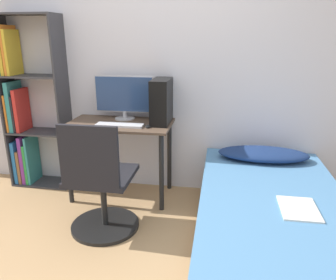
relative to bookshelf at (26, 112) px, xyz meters
name	(u,v)px	position (x,y,z in m)	size (l,w,h in m)	color
wall_back	(151,68)	(1.30, 0.17, 0.45)	(8.00, 0.05, 2.50)	silver
desk	(120,136)	(1.05, -0.13, -0.17)	(0.99, 0.55, 0.76)	brown
bookshelf	(26,112)	(0.00, 0.00, 0.00)	(0.63, 0.29, 1.75)	#38383D
office_chair	(100,190)	(1.07, -0.78, -0.43)	(0.57, 0.57, 0.96)	black
bed	(271,227)	(2.40, -0.87, -0.57)	(1.07, 2.03, 0.46)	#4C3D2D
pillow	(263,154)	(2.40, -0.12, -0.28)	(0.81, 0.36, 0.11)	navy
magazine	(299,209)	(2.53, -1.01, -0.33)	(0.24, 0.32, 0.01)	silver
monitor	(124,96)	(1.05, 0.03, 0.19)	(0.59, 0.20, 0.43)	#B7B7BC
keyboard	(120,125)	(1.08, -0.24, -0.03)	(0.44, 0.13, 0.02)	silver
pc_tower	(161,101)	(1.44, -0.06, 0.17)	(0.16, 0.37, 0.41)	black
mouse	(148,126)	(1.35, -0.24, -0.03)	(0.06, 0.09, 0.02)	black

